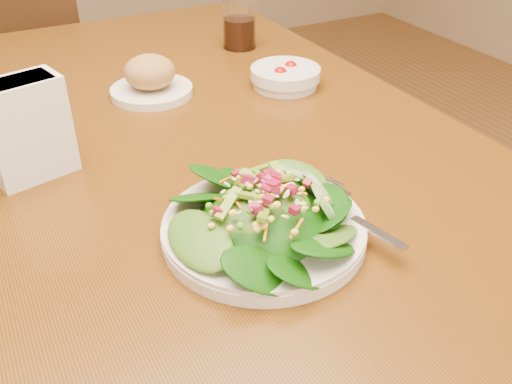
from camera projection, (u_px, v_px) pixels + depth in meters
dining_table at (179, 194)px, 0.96m from camera, size 0.90×1.40×0.75m
chair_far at (24, 93)px, 1.78m from camera, size 0.44×0.44×0.87m
salad_plate at (270, 217)px, 0.69m from camera, size 0.25×0.25×0.07m
bread_plate at (150, 79)px, 1.04m from camera, size 0.15×0.15×0.08m
tomato_bowl at (285, 77)px, 1.08m from camera, size 0.13×0.13×0.04m
drinking_glass at (239, 23)px, 1.25m from camera, size 0.07×0.07×0.13m
napkin_holder at (26, 127)px, 0.78m from camera, size 0.12×0.08×0.14m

